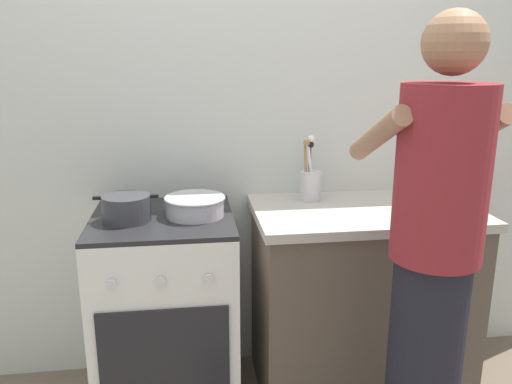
{
  "coord_description": "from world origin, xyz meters",
  "views": [
    {
      "loc": [
        -0.23,
        -1.97,
        1.56
      ],
      "look_at": [
        0.05,
        0.12,
        1.0
      ],
      "focal_mm": 35.95,
      "sensor_mm": 36.0,
      "label": 1
    }
  ],
  "objects_px": {
    "utensil_crock": "(310,182)",
    "person": "(432,269)",
    "stove_range": "(167,312)",
    "pot": "(127,208)",
    "oil_bottle": "(422,190)",
    "mixing_bowl": "(195,205)"
  },
  "relations": [
    {
      "from": "stove_range",
      "to": "utensil_crock",
      "type": "bearing_deg",
      "value": 13.35
    },
    {
      "from": "pot",
      "to": "mixing_bowl",
      "type": "xyz_separation_m",
      "value": [
        0.28,
        0.03,
        -0.01
      ]
    },
    {
      "from": "utensil_crock",
      "to": "person",
      "type": "relative_size",
      "value": 0.18
    },
    {
      "from": "stove_range",
      "to": "utensil_crock",
      "type": "relative_size",
      "value": 2.9
    },
    {
      "from": "mixing_bowl",
      "to": "utensil_crock",
      "type": "bearing_deg",
      "value": 17.72
    },
    {
      "from": "mixing_bowl",
      "to": "stove_range",
      "type": "bearing_deg",
      "value": 175.39
    },
    {
      "from": "utensil_crock",
      "to": "person",
      "type": "distance_m",
      "value": 0.8
    },
    {
      "from": "stove_range",
      "to": "person",
      "type": "distance_m",
      "value": 1.18
    },
    {
      "from": "pot",
      "to": "utensil_crock",
      "type": "distance_m",
      "value": 0.85
    },
    {
      "from": "utensil_crock",
      "to": "oil_bottle",
      "type": "distance_m",
      "value": 0.5
    },
    {
      "from": "stove_range",
      "to": "pot",
      "type": "distance_m",
      "value": 0.53
    },
    {
      "from": "stove_range",
      "to": "utensil_crock",
      "type": "height_order",
      "value": "utensil_crock"
    },
    {
      "from": "mixing_bowl",
      "to": "oil_bottle",
      "type": "distance_m",
      "value": 0.99
    },
    {
      "from": "utensil_crock",
      "to": "person",
      "type": "bearing_deg",
      "value": -71.86
    },
    {
      "from": "person",
      "to": "oil_bottle",
      "type": "bearing_deg",
      "value": 69.37
    },
    {
      "from": "person",
      "to": "mixing_bowl",
      "type": "bearing_deg",
      "value": 143.59
    },
    {
      "from": "mixing_bowl",
      "to": "utensil_crock",
      "type": "distance_m",
      "value": 0.57
    },
    {
      "from": "utensil_crock",
      "to": "mixing_bowl",
      "type": "bearing_deg",
      "value": -162.28
    },
    {
      "from": "pot",
      "to": "oil_bottle",
      "type": "xyz_separation_m",
      "value": [
        1.27,
        -0.03,
        0.04
      ]
    },
    {
      "from": "utensil_crock",
      "to": "person",
      "type": "xyz_separation_m",
      "value": [
        0.25,
        -0.76,
        -0.13
      ]
    },
    {
      "from": "oil_bottle",
      "to": "person",
      "type": "bearing_deg",
      "value": -110.63
    },
    {
      "from": "stove_range",
      "to": "pot",
      "type": "bearing_deg",
      "value": -163.7
    }
  ]
}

